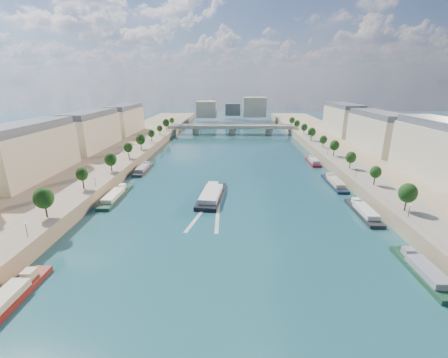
{
  "coord_description": "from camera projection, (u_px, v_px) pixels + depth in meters",
  "views": [
    {
      "loc": [
        0.28,
        -37.45,
        43.34
      ],
      "look_at": [
        -3.23,
        80.91,
        5.0
      ],
      "focal_mm": 24.0,
      "sensor_mm": 36.0,
      "label": 1
    }
  ],
  "objects": [
    {
      "name": "bridge",
      "position": [
        233.0,
        128.0,
        261.46
      ],
      "size": [
        112.0,
        12.0,
        8.15
      ],
      "color": "#C1B79E",
      "rests_on": "ground"
    },
    {
      "name": "quay_left",
      "position": [
        84.0,
        171.0,
        145.33
      ],
      "size": [
        44.0,
        520.0,
        5.0
      ],
      "primitive_type": "cube",
      "color": "#9E8460",
      "rests_on": "ground"
    },
    {
      "name": "moored_barges_right",
      "position": [
        370.0,
        219.0,
        97.94
      ],
      "size": [
        5.0,
        164.29,
        3.6
      ],
      "color": "black",
      "rests_on": "ground"
    },
    {
      "name": "lamps_left",
      "position": [
        115.0,
        166.0,
        133.64
      ],
      "size": [
        0.36,
        200.36,
        4.28
      ],
      "color": "black",
      "rests_on": "ground"
    },
    {
      "name": "wake",
      "position": [
        208.0,
        215.0,
        102.26
      ],
      "size": [
        10.74,
        26.02,
        0.04
      ],
      "color": "silver",
      "rests_on": "ground"
    },
    {
      "name": "pave_left",
      "position": [
        114.0,
        166.0,
        144.12
      ],
      "size": [
        14.0,
        520.0,
        0.1
      ],
      "primitive_type": "cube",
      "color": "gray",
      "rests_on": "quay_left"
    },
    {
      "name": "pave_right",
      "position": [
        353.0,
        168.0,
        140.91
      ],
      "size": [
        14.0,
        520.0,
        0.1
      ],
      "primitive_type": "cube",
      "color": "gray",
      "rests_on": "quay_right"
    },
    {
      "name": "trees_right",
      "position": [
        343.0,
        152.0,
        148.8
      ],
      "size": [
        4.8,
        268.8,
        8.26
      ],
      "color": "#382B1E",
      "rests_on": "ground"
    },
    {
      "name": "tour_barge",
      "position": [
        212.0,
        195.0,
        117.69
      ],
      "size": [
        10.95,
        29.27,
        3.88
      ],
      "rotation": [
        0.0,
        0.0,
        -0.1
      ],
      "color": "black",
      "rests_on": "ground"
    },
    {
      "name": "buildings_right",
      "position": [
        404.0,
        139.0,
        148.02
      ],
      "size": [
        16.0,
        226.0,
        23.2
      ],
      "color": "#BAAF8F",
      "rests_on": "ground"
    },
    {
      "name": "buildings_left",
      "position": [
        66.0,
        138.0,
        152.81
      ],
      "size": [
        16.0,
        226.0,
        23.2
      ],
      "color": "#BAAF8F",
      "rests_on": "ground"
    },
    {
      "name": "ground",
      "position": [
        232.0,
        177.0,
        144.07
      ],
      "size": [
        700.0,
        700.0,
        0.0
      ],
      "primitive_type": "plane",
      "color": "#0B2633",
      "rests_on": "ground"
    },
    {
      "name": "quay_right",
      "position": [
        384.0,
        173.0,
        141.27
      ],
      "size": [
        44.0,
        520.0,
        5.0
      ],
      "primitive_type": "cube",
      "color": "#9E8460",
      "rests_on": "ground"
    },
    {
      "name": "trees_left",
      "position": [
        118.0,
        154.0,
        144.3
      ],
      "size": [
        4.8,
        268.8,
        8.26
      ],
      "color": "#382B1E",
      "rests_on": "ground"
    },
    {
      "name": "skyline",
      "position": [
        236.0,
        108.0,
        348.22
      ],
      "size": [
        79.0,
        42.0,
        22.0
      ],
      "color": "#BAAF8F",
      "rests_on": "ground"
    },
    {
      "name": "lamps_right",
      "position": [
        340.0,
        159.0,
        144.95
      ],
      "size": [
        0.36,
        200.36,
        4.28
      ],
      "color": "black",
      "rests_on": "ground"
    },
    {
      "name": "moored_barges_left",
      "position": [
        82.0,
        229.0,
        91.23
      ],
      "size": [
        5.0,
        150.39,
        3.6
      ],
      "color": "#181936",
      "rests_on": "ground"
    }
  ]
}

